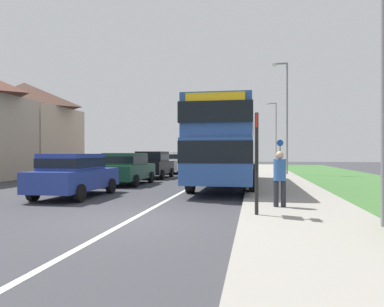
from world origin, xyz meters
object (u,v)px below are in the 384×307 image
street_lamp_mid (286,111)px  street_lamp_far (275,130)px  pedestrian_at_stop (280,176)px  parked_car_dark_green (127,167)px  parked_car_blue (74,173)px  parked_car_black (153,164)px  double_decker_bus (227,142)px  parked_car_white (172,162)px  cycle_route_sign (280,156)px  street_lamp_near (378,29)px  bus_stop_sign (257,156)px

street_lamp_mid → street_lamp_far: street_lamp_mid is taller
pedestrian_at_stop → parked_car_dark_green: bearing=134.5°
parked_car_blue → parked_car_dark_green: parked_car_dark_green is taller
parked_car_black → street_lamp_mid: bearing=24.8°
double_decker_bus → parked_car_white: bearing=115.9°
parked_car_blue → parked_car_white: parked_car_white is taller
parked_car_black → cycle_route_sign: (8.16, 2.68, 0.49)m
double_decker_bus → street_lamp_far: size_ratio=1.42×
parked_car_black → street_lamp_near: (8.92, -14.56, 3.22)m
pedestrian_at_stop → cycle_route_sign: cycle_route_sign is taller
parked_car_white → cycle_route_sign: 8.64m
street_lamp_near → pedestrian_at_stop: bearing=127.0°
parked_car_white → parked_car_blue: bearing=-90.2°
double_decker_bus → parked_car_dark_green: double_decker_bus is taller
parked_car_white → street_lamp_mid: street_lamp_mid is taller
double_decker_bus → bus_stop_sign: size_ratio=4.16×
parked_car_blue → bus_stop_sign: bearing=-27.1°
parked_car_dark_green → parked_car_black: (-0.01, 4.93, 0.04)m
parked_car_white → bus_stop_sign: bus_stop_sign is taller
parked_car_white → cycle_route_sign: bearing=-18.6°
parked_car_black → street_lamp_far: street_lamp_far is taller
parked_car_black → street_lamp_far: bearing=67.7°
parked_car_black → parked_car_white: parked_car_black is taller
parked_car_black → street_lamp_near: 17.38m
street_lamp_far → parked_car_dark_green: bearing=-108.5°
double_decker_bus → street_lamp_near: size_ratio=1.50×
parked_car_white → street_lamp_far: bearing=61.2°
cycle_route_sign → bus_stop_sign: bearing=-95.9°
parked_car_dark_green → bus_stop_sign: size_ratio=1.61×
street_lamp_near → street_lamp_mid: bearing=90.9°
pedestrian_at_stop → street_lamp_mid: 16.63m
cycle_route_sign → street_lamp_near: (0.76, -17.24, 2.73)m
cycle_route_sign → parked_car_black: bearing=-161.8°
pedestrian_at_stop → street_lamp_far: size_ratio=0.22×
parked_car_white → pedestrian_at_stop: size_ratio=2.71×
parked_car_blue → pedestrian_at_stop: pedestrian_at_stop is taller
double_decker_bus → street_lamp_near: (3.79, -9.42, 2.02)m
double_decker_bus → street_lamp_near: street_lamp_near is taller
parked_car_white → cycle_route_sign: cycle_route_sign is taller
parked_car_black → bus_stop_sign: 15.04m
street_lamp_mid → parked_car_white: bearing=170.6°
parked_car_dark_green → street_lamp_near: size_ratio=0.58×
bus_stop_sign → cycle_route_sign: size_ratio=1.03×
street_lamp_mid → parked_car_dark_green: bearing=-134.1°
pedestrian_at_stop → street_lamp_far: bearing=87.0°
parked_car_black → pedestrian_at_stop: 14.10m
parked_car_blue → street_lamp_mid: 17.06m
double_decker_bus → street_lamp_near: 10.35m
bus_stop_sign → cycle_route_sign: bus_stop_sign is taller
parked_car_blue → cycle_route_sign: cycle_route_sign is taller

